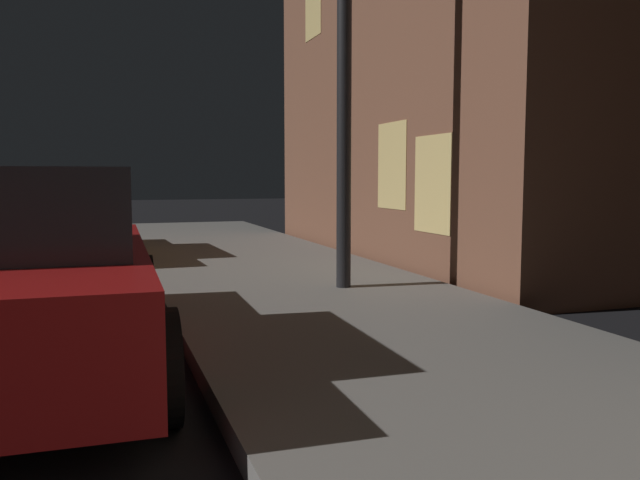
# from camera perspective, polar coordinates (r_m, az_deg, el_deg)

# --- Properties ---
(car_red) EXTENTS (2.05, 4.13, 1.43)m
(car_red) POSITION_cam_1_polar(r_m,az_deg,el_deg) (4.88, -25.40, -2.87)
(car_red) COLOR maroon
(car_red) RESTS_ON ground
(car_yellow_cab) EXTENTS (2.10, 4.24, 1.43)m
(car_yellow_cab) POSITION_cam_1_polar(r_m,az_deg,el_deg) (10.99, -21.85, 1.76)
(car_yellow_cab) COLOR gold
(car_yellow_cab) RESTS_ON ground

